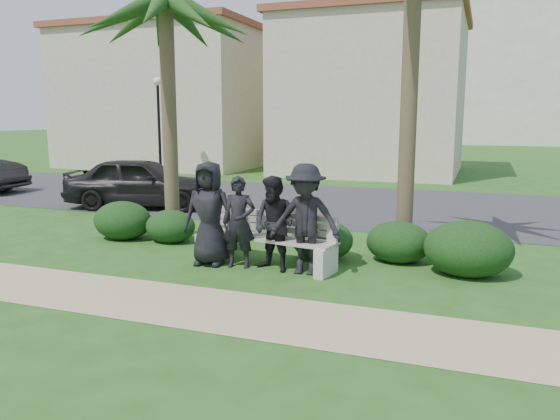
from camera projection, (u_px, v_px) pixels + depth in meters
The scene contains 19 objects.
ground at pixel (226, 270), 9.51m from camera, with size 160.00×160.00×0.00m, color #255117.
footpath at pixel (171, 303), 7.85m from camera, with size 30.00×1.60×0.01m, color tan.
asphalt_street at pixel (340, 203), 16.90m from camera, with size 160.00×8.00×0.01m, color #2D2D30.
stucco_bldg_left at pixel (172, 98), 29.65m from camera, with size 10.40×8.40×7.30m.
stucco_bldg_right at pixel (373, 95), 25.85m from camera, with size 8.40×8.40×7.30m.
street_lamp at pixel (158, 109), 23.19m from camera, with size 0.36×0.36×4.29m.
park_bench at pixel (265, 242), 9.81m from camera, with size 2.76×1.05×0.93m.
man_a at pixel (209, 213), 9.77m from camera, with size 0.92×0.60×1.88m, color black.
man_b at pixel (239, 222), 9.61m from camera, with size 0.59×0.39×1.62m, color black.
man_c at pixel (274, 224), 9.37m from camera, with size 0.80×0.63×1.65m, color black.
man_d at pixel (305, 219), 9.18m from camera, with size 1.22×0.70×1.88m, color black.
hedge_a at pixel (123, 219), 11.94m from camera, with size 1.31×1.08×0.85m, color black.
hedge_b at pixel (170, 225), 11.63m from camera, with size 1.09×0.90×0.71m, color black.
hedge_c at pixel (220, 233), 11.18m from camera, with size 0.92×0.76×0.60m, color black.
hedge_d at pixel (322, 238), 10.26m from camera, with size 1.18×0.98×0.77m, color black.
hedge_e at pixel (399, 241), 10.05m from camera, with size 1.19×0.98×0.78m, color black.
hedge_f at pixel (468, 247), 9.18m from camera, with size 1.47×1.22×0.96m, color black.
palm_left at pixel (165, 5), 11.38m from camera, with size 3.00×3.00×5.93m.
car_a at pixel (142, 182), 15.98m from camera, with size 1.75×4.35×1.48m, color black.
Camera 1 is at (4.10, -8.29, 2.65)m, focal length 35.00 mm.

